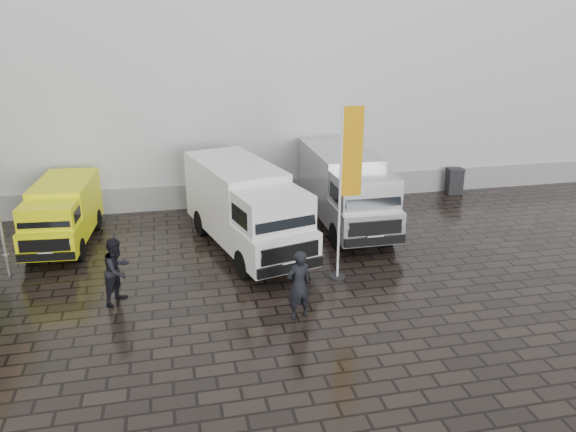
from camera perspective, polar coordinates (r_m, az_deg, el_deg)
name	(u,v)px	position (r m, az deg, el deg)	size (l,w,h in m)	color
ground	(331,285)	(16.79, 4.38, -6.97)	(120.00, 120.00, 0.00)	black
exhibition_hall	(285,45)	(31.03, -0.35, 16.99)	(44.00, 16.00, 12.00)	silver
hall_plinth	(324,188)	(24.23, 3.63, 2.89)	(44.00, 0.15, 1.00)	gray
van_yellow	(63,215)	(20.69, -21.91, 0.07)	(1.77, 4.59, 2.12)	#F7FF0D
van_white	(246,210)	(18.76, -4.29, 0.65)	(2.16, 6.47, 2.81)	white
van_silver	(345,190)	(20.98, 5.86, 2.61)	(2.11, 6.33, 2.74)	#AFB1B4
flagpole	(347,181)	(16.21, 5.97, 3.56)	(0.88, 0.50, 5.39)	black
wheelie_bin	(454,181)	(26.06, 16.55, 3.46)	(0.68, 0.68, 1.13)	black
person_front	(299,285)	(14.63, 1.10, -7.01)	(0.69, 0.45, 1.90)	black
person_tent	(117,270)	(16.13, -16.95, -5.29)	(0.91, 0.71, 1.88)	black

